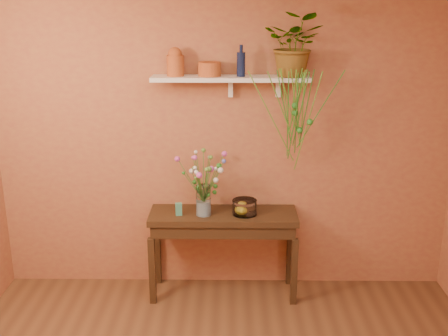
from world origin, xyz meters
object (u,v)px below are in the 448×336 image
bouquet (205,172)px  terracotta_jug (175,62)px  spider_plant (295,44)px  glass_bowl (245,208)px  sideboard (223,225)px  glass_vase (203,203)px  blue_bottle (241,64)px

bouquet → terracotta_jug: bearing=148.1°
spider_plant → glass_bowl: bearing=-165.0°
sideboard → bouquet: size_ratio=2.82×
bouquet → spider_plant: bearing=9.9°
glass_vase → bouquet: size_ratio=0.59×
blue_bottle → bouquet: 0.94m
glass_vase → blue_bottle: bearing=22.5°
glass_vase → glass_bowl: (0.35, 0.02, -0.05)m
sideboard → bouquet: (-0.15, -0.05, 0.50)m
spider_plant → bouquet: 1.27m
blue_bottle → spider_plant: spider_plant is taller
glass_vase → bouquet: 0.27m
blue_bottle → spider_plant: bearing=-0.2°
sideboard → spider_plant: bearing=7.9°
glass_vase → glass_bowl: size_ratio=1.25×
glass_vase → spider_plant: bearing=9.7°
terracotta_jug → glass_bowl: terracotta_jug is taller
blue_bottle → glass_bowl: size_ratio=1.20×
terracotta_jug → bouquet: bearing=-31.9°
blue_bottle → glass_bowl: 1.21m
sideboard → glass_vase: bearing=-164.2°
blue_bottle → bouquet: bearing=-156.4°
sideboard → spider_plant: (0.58, 0.08, 1.53)m
sideboard → blue_bottle: bearing=29.6°
blue_bottle → glass_bowl: blue_bottle is taller
terracotta_jug → blue_bottle: 0.54m
sideboard → blue_bottle: blue_bottle is taller
terracotta_jug → glass_vase: terracotta_jug is taller
sideboard → glass_bowl: 0.25m
terracotta_jug → bouquet: 0.93m
terracotta_jug → blue_bottle: (0.54, -0.02, -0.01)m
blue_bottle → spider_plant: (0.43, -0.00, 0.15)m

